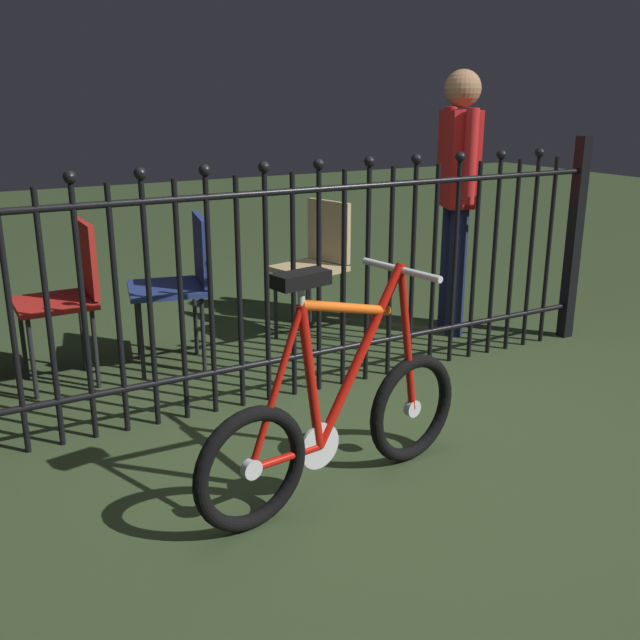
{
  "coord_description": "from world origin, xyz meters",
  "views": [
    {
      "loc": [
        -1.6,
        -2.37,
        1.47
      ],
      "look_at": [
        -0.16,
        0.21,
        0.55
      ],
      "focal_mm": 40.95,
      "sensor_mm": 36.0,
      "label": 1
    }
  ],
  "objects_px": {
    "bicycle": "(339,421)",
    "chair_red": "(68,288)",
    "person_visitor": "(458,181)",
    "chair_tan": "(317,256)",
    "chair_navy": "(181,276)"
  },
  "relations": [
    {
      "from": "chair_navy",
      "to": "chair_tan",
      "type": "bearing_deg",
      "value": 5.5
    },
    {
      "from": "chair_tan",
      "to": "chair_red",
      "type": "relative_size",
      "value": 1.0
    },
    {
      "from": "bicycle",
      "to": "chair_navy",
      "type": "xyz_separation_m",
      "value": [
        -0.06,
        1.59,
        0.22
      ]
    },
    {
      "from": "chair_navy",
      "to": "bicycle",
      "type": "bearing_deg",
      "value": -87.87
    },
    {
      "from": "chair_red",
      "to": "person_visitor",
      "type": "xyz_separation_m",
      "value": [
        2.28,
        -0.3,
        0.44
      ]
    },
    {
      "from": "bicycle",
      "to": "chair_tan",
      "type": "xyz_separation_m",
      "value": [
        0.84,
        1.68,
        0.22
      ]
    },
    {
      "from": "chair_navy",
      "to": "person_visitor",
      "type": "bearing_deg",
      "value": -8.01
    },
    {
      "from": "chair_navy",
      "to": "chair_red",
      "type": "distance_m",
      "value": 0.59
    },
    {
      "from": "bicycle",
      "to": "chair_red",
      "type": "height_order",
      "value": "bicycle"
    },
    {
      "from": "bicycle",
      "to": "chair_red",
      "type": "xyz_separation_m",
      "value": [
        -0.64,
        1.65,
        0.22
      ]
    },
    {
      "from": "bicycle",
      "to": "chair_red",
      "type": "bearing_deg",
      "value": 111.29
    },
    {
      "from": "bicycle",
      "to": "chair_tan",
      "type": "distance_m",
      "value": 1.89
    },
    {
      "from": "chair_navy",
      "to": "chair_tan",
      "type": "xyz_separation_m",
      "value": [
        0.9,
        0.09,
        -0.0
      ]
    },
    {
      "from": "chair_red",
      "to": "person_visitor",
      "type": "bearing_deg",
      "value": -7.41
    },
    {
      "from": "bicycle",
      "to": "person_visitor",
      "type": "distance_m",
      "value": 2.22
    }
  ]
}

